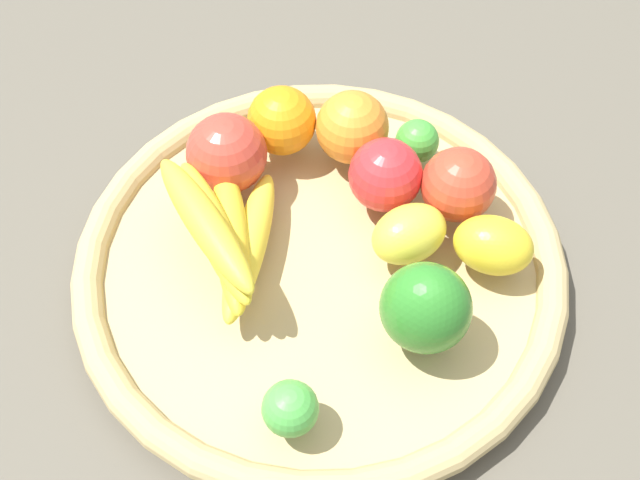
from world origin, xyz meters
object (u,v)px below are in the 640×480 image
object	(u,v)px
lime_1	(290,408)
apple_2	(385,175)
apple_1	(227,154)
orange_1	(352,127)
lime_0	(417,141)
apple_0	(458,185)
lemon_0	(493,245)
orange_0	(282,121)
bell_pepper	(426,308)
lemon_1	(409,234)
banana_bunch	(225,234)

from	to	relation	value
lime_1	apple_2	bearing A→B (deg)	28.88
apple_1	orange_1	bearing A→B (deg)	-23.88
lime_0	apple_1	bearing A→B (deg)	148.86
lime_1	lime_0	bearing A→B (deg)	26.35
apple_0	lemon_0	size ratio (longest dim) A/B	0.98
orange_1	apple_1	size ratio (longest dim) A/B	0.93
orange_0	apple_1	bearing A→B (deg)	-177.99
bell_pepper	apple_1	xyz separation A→B (m)	(-0.02, 0.25, -0.01)
bell_pepper	orange_1	size ratio (longest dim) A/B	1.22
lime_1	lemon_1	world-z (taller)	lemon_1
orange_1	lime_1	world-z (taller)	orange_1
apple_2	apple_0	bearing A→B (deg)	-50.88
lemon_0	bell_pepper	bearing A→B (deg)	-172.77
bell_pepper	lemon_0	size ratio (longest dim) A/B	1.22
lemon_1	apple_2	bearing A→B (deg)	66.23
bell_pepper	lime_0	xyz separation A→B (m)	(0.14, 0.15, -0.02)
orange_1	lemon_0	size ratio (longest dim) A/B	1.00
apple_0	lemon_0	world-z (taller)	apple_0
apple_1	orange_0	bearing A→B (deg)	2.01
banana_bunch	orange_0	size ratio (longest dim) A/B	2.49
apple_2	lemon_0	xyz separation A→B (m)	(0.02, -0.12, -0.01)
banana_bunch	apple_0	distance (m)	0.22
lime_1	orange_0	world-z (taller)	orange_0
apple_0	apple_2	bearing A→B (deg)	129.12
apple_2	lime_1	world-z (taller)	apple_2
lemon_1	orange_0	size ratio (longest dim) A/B	1.04
orange_1	lime_0	distance (m)	0.07
lemon_1	bell_pepper	bearing A→B (deg)	-126.78
apple_0	apple_2	distance (m)	0.07
apple_0	lime_0	distance (m)	0.08
banana_bunch	lime_0	world-z (taller)	banana_bunch
lemon_1	orange_1	bearing A→B (deg)	70.98
lime_1	apple_1	size ratio (longest dim) A/B	0.59
lime_0	lemon_0	world-z (taller)	lemon_0
bell_pepper	orange_0	world-z (taller)	bell_pepper
apple_2	orange_1	world-z (taller)	orange_1
bell_pepper	apple_2	world-z (taller)	bell_pepper
apple_0	lime_1	distance (m)	0.27
bell_pepper	lemon_0	xyz separation A→B (m)	(0.10, 0.01, -0.02)
apple_0	lime_0	size ratio (longest dim) A/B	1.62
bell_pepper	orange_1	bearing A→B (deg)	122.02
apple_1	lemon_1	size ratio (longest dim) A/B	1.08
lemon_0	orange_0	bearing A→B (deg)	102.11
banana_bunch	apple_1	distance (m)	0.09
banana_bunch	apple_0	size ratio (longest dim) A/B	2.43
banana_bunch	orange_0	distance (m)	0.15
apple_1	apple_2	bearing A→B (deg)	-49.69
apple_0	lemon_0	distance (m)	0.07
apple_2	orange_1	size ratio (longest dim) A/B	0.97
bell_pepper	orange_0	distance (m)	0.26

